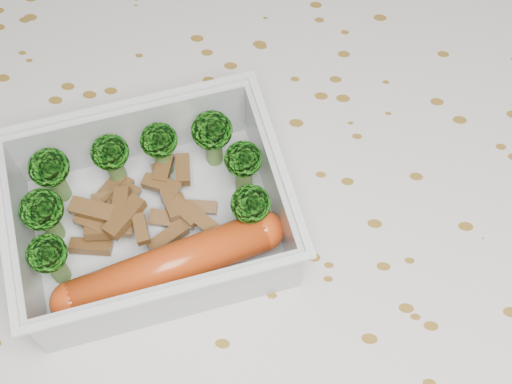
{
  "coord_description": "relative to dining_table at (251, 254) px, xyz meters",
  "views": [
    {
      "loc": [
        0.02,
        -0.2,
        1.17
      ],
      "look_at": [
        0.0,
        -0.0,
        0.78
      ],
      "focal_mm": 50.0,
      "sensor_mm": 36.0,
      "label": 1
    }
  ],
  "objects": [
    {
      "name": "tablecloth",
      "position": [
        0.0,
        0.0,
        0.05
      ],
      "size": [
        1.46,
        0.96,
        0.19
      ],
      "color": "silver",
      "rests_on": "dining_table"
    },
    {
      "name": "broccoli_florets",
      "position": [
        -0.07,
        -0.01,
        0.12
      ],
      "size": [
        0.15,
        0.11,
        0.05
      ],
      "color": "#608C3F",
      "rests_on": "lunch_container"
    },
    {
      "name": "lunch_container",
      "position": [
        -0.06,
        -0.02,
        0.11
      ],
      "size": [
        0.2,
        0.18,
        0.06
      ],
      "color": "silver",
      "rests_on": "tablecloth"
    },
    {
      "name": "meat_pile",
      "position": [
        -0.07,
        -0.02,
        0.1
      ],
      "size": [
        0.09,
        0.07,
        0.03
      ],
      "color": "brown",
      "rests_on": "lunch_container"
    },
    {
      "name": "sausage",
      "position": [
        -0.04,
        -0.06,
        0.11
      ],
      "size": [
        0.13,
        0.08,
        0.03
      ],
      "color": "#B73B11",
      "rests_on": "lunch_container"
    },
    {
      "name": "dining_table",
      "position": [
        0.0,
        0.0,
        0.0
      ],
      "size": [
        1.4,
        0.9,
        0.75
      ],
      "color": "brown",
      "rests_on": "ground"
    }
  ]
}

